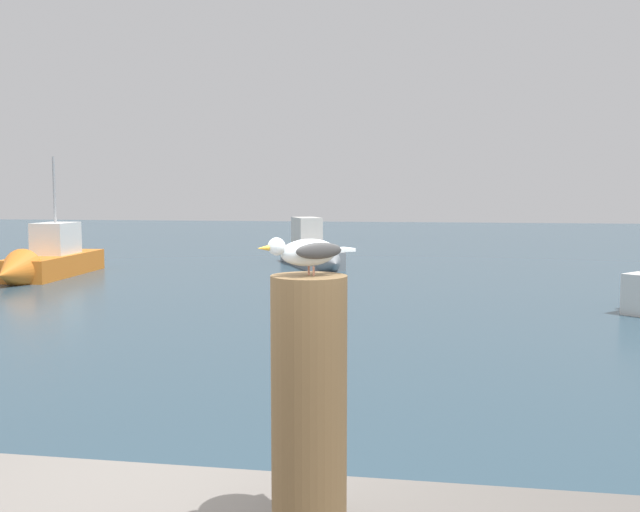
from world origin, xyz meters
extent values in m
cylinder|color=brown|center=(0.94, -0.52, 1.84)|extent=(0.28, 0.28, 0.97)
cylinder|color=tan|center=(0.93, -0.50, 2.34)|extent=(0.01, 0.01, 0.04)
cylinder|color=tan|center=(0.95, -0.53, 2.34)|extent=(0.01, 0.01, 0.04)
ellipsoid|color=silver|center=(0.94, -0.52, 2.41)|extent=(0.23, 0.22, 0.10)
sphere|color=silver|center=(0.83, -0.61, 2.43)|extent=(0.06, 0.06, 0.06)
cone|color=gold|center=(0.79, -0.64, 2.43)|extent=(0.05, 0.04, 0.02)
cube|color=silver|center=(1.05, -0.43, 2.41)|extent=(0.10, 0.11, 0.01)
ellipsoid|color=#383838|center=(0.91, -0.47, 2.42)|extent=(0.17, 0.15, 0.06)
ellipsoid|color=#383838|center=(0.98, -0.56, 2.42)|extent=(0.17, 0.15, 0.06)
cube|color=orange|center=(-10.54, 17.55, 0.34)|extent=(1.72, 4.55, 0.67)
cone|color=orange|center=(-10.36, 14.97, 0.37)|extent=(1.36, 1.36, 1.28)
cube|color=white|center=(-10.55, 17.69, 1.17)|extent=(1.12, 1.60, 1.00)
cylinder|color=#A5A5A8|center=(-10.55, 17.69, 2.70)|extent=(0.08, 0.08, 2.07)
cube|color=gray|center=(-3.10, 21.94, 0.31)|extent=(2.98, 4.44, 0.62)
cone|color=gray|center=(-2.03, 19.71, 0.34)|extent=(1.49, 1.49, 1.12)
cube|color=silver|center=(-3.34, 22.45, 1.17)|extent=(1.36, 1.66, 1.09)
camera|label=1|loc=(1.40, -3.07, 2.63)|focal=39.85mm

